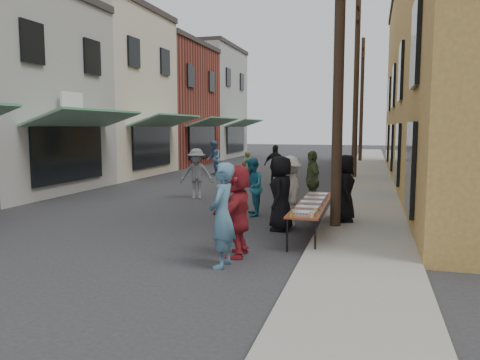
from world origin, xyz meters
The scene contains 27 objects.
ground centered at (0.00, 0.00, 0.00)m, with size 120.00×120.00×0.00m, color #28282B.
sidewalk centered at (5.00, 15.00, 0.05)m, with size 2.20×60.00×0.10m, color gray.
storefront_row centered at (-10.00, 14.96, 4.12)m, with size 8.00×37.00×9.00m.
utility_pole_near centered at (4.30, 3.00, 4.50)m, with size 0.26×0.26×9.00m, color #2D2116.
utility_pole_mid centered at (4.30, 15.00, 4.50)m, with size 0.26×0.26×9.00m, color #2D2116.
utility_pole_far centered at (4.30, 27.00, 4.50)m, with size 0.26×0.26×9.00m, color #2D2116.
serving_table centered at (3.80, 2.40, 0.71)m, with size 0.70×4.00×0.75m.
catering_tray_sausage centered at (3.80, 0.75, 0.79)m, with size 0.50×0.33×0.08m, color maroon.
catering_tray_foil_b centered at (3.80, 1.40, 0.79)m, with size 0.50×0.33×0.08m, color #B2B2B7.
catering_tray_buns centered at (3.80, 2.10, 0.79)m, with size 0.50×0.33×0.08m, color tan.
catering_tray_foil_d centered at (3.80, 2.80, 0.79)m, with size 0.50×0.33×0.08m, color #B2B2B7.
catering_tray_buns_end centered at (3.80, 3.50, 0.79)m, with size 0.50×0.33×0.08m, color tan.
condiment_jar_a centered at (3.58, 0.45, 0.79)m, with size 0.07×0.07×0.08m, color #A57F26.
condiment_jar_b centered at (3.58, 0.55, 0.79)m, with size 0.07×0.07×0.08m, color #A57F26.
condiment_jar_c centered at (3.58, 0.65, 0.79)m, with size 0.07×0.07×0.08m, color #A57F26.
cup_stack centered at (4.00, 0.50, 0.81)m, with size 0.08×0.08×0.12m, color tan.
guest_front_a centered at (3.00, 2.52, 0.93)m, with size 0.91×0.59×1.87m, color black.
guest_front_b centered at (2.54, -0.83, 0.97)m, with size 0.71×0.46×1.94m, color teal.
guest_front_c centered at (1.82, 4.16, 0.85)m, with size 0.82×0.64×1.69m, color #216D8A.
guest_front_d centered at (3.11, 3.06, 0.92)m, with size 1.19×0.68×1.84m, color silver.
guest_front_e centered at (3.40, 5.44, 0.93)m, with size 1.09×0.45×1.86m, color #526138.
guest_queue_back centered at (2.60, -0.04, 0.92)m, with size 1.71×0.55×1.85m, color maroon.
server centered at (4.48, 3.61, 0.98)m, with size 0.86×0.56×1.76m, color black.
passerby_left centered at (-0.93, 6.85, 0.90)m, with size 1.17×0.67×1.81m, color slate.
passerby_mid centered at (1.03, 11.53, 0.90)m, with size 1.05×0.44×1.79m, color black.
passerby_right centered at (-0.26, 11.38, 0.76)m, with size 0.55×0.36×1.51m, color #58693D.
passerby_far centered at (-2.97, 14.70, 0.93)m, with size 0.90×0.70×1.85m, color #51749C.
Camera 1 is at (5.14, -8.84, 2.58)m, focal length 35.00 mm.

